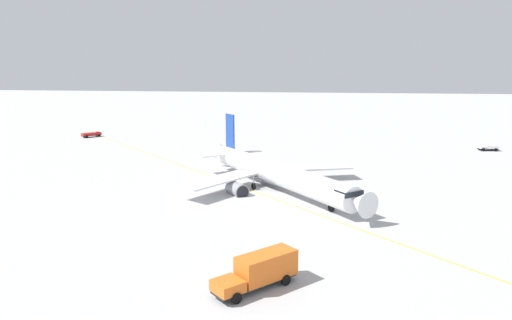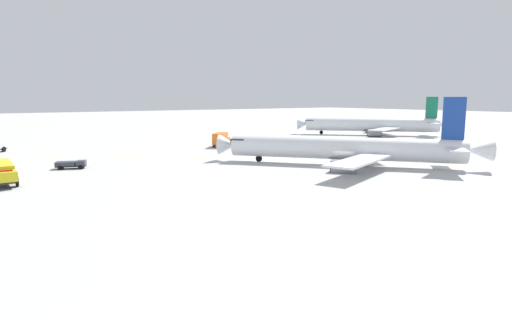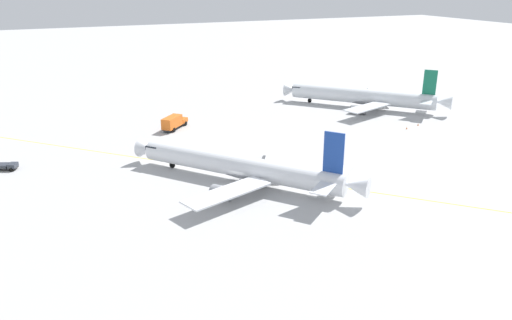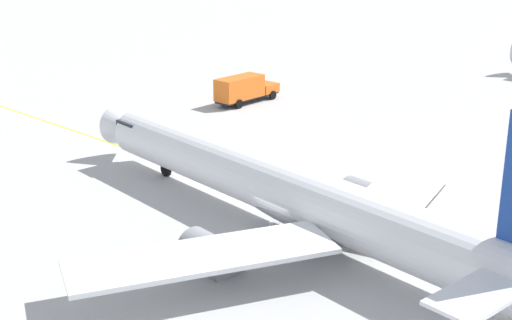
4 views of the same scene
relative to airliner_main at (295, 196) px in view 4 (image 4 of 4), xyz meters
The scene contains 4 objects.
ground_plane 3.11m from the airliner_main, 121.97° to the left, with size 600.00×600.00×0.00m, color #B2B2B2.
airliner_main is the anchor object (origin of this frame).
catering_truck_truck 35.41m from the airliner_main, ahead, with size 7.71×7.51×3.10m.
taxiway_centreline 5.60m from the airliner_main, 86.12° to the right, with size 130.95×130.21×0.01m.
Camera 4 is at (-41.80, 2.45, 19.27)m, focal length 50.49 mm.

